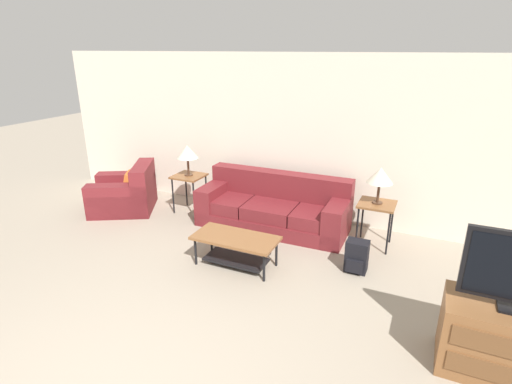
{
  "coord_description": "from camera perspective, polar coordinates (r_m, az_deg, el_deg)",
  "views": [
    {
      "loc": [
        2.12,
        -1.51,
        2.67
      ],
      "look_at": [
        -0.01,
        3.15,
        0.8
      ],
      "focal_mm": 28.0,
      "sensor_mm": 36.0,
      "label": 1
    }
  ],
  "objects": [
    {
      "name": "couch",
      "position": [
        6.23,
        2.54,
        -2.38
      ],
      "size": [
        2.32,
        0.91,
        0.82
      ],
      "color": "maroon",
      "rests_on": "ground_plane"
    },
    {
      "name": "armchair",
      "position": [
        7.23,
        -18.15,
        -0.25
      ],
      "size": [
        1.33,
        1.3,
        0.8
      ],
      "color": "maroon",
      "rests_on": "ground_plane"
    },
    {
      "name": "backpack",
      "position": [
        5.2,
        14.18,
        -8.94
      ],
      "size": [
        0.27,
        0.28,
        0.41
      ],
      "color": "black",
      "rests_on": "ground_plane"
    },
    {
      "name": "coffee_table",
      "position": [
        5.14,
        -2.92,
        -7.46
      ],
      "size": [
        1.08,
        0.52,
        0.4
      ],
      "color": "brown",
      "rests_on": "ground_plane"
    },
    {
      "name": "table_lamp_left",
      "position": [
        6.67,
        -9.78,
        5.62
      ],
      "size": [
        0.35,
        0.35,
        0.51
      ],
      "color": "#472D1E",
      "rests_on": "side_table_left"
    },
    {
      "name": "table_lamp_right",
      "position": [
        5.61,
        17.32,
        2.22
      ],
      "size": [
        0.35,
        0.35,
        0.51
      ],
      "color": "#472D1E",
      "rests_on": "side_table_right"
    },
    {
      "name": "side_table_right",
      "position": [
        5.76,
        16.84,
        -2.26
      ],
      "size": [
        0.49,
        0.47,
        0.65
      ],
      "color": "brown",
      "rests_on": "ground_plane"
    },
    {
      "name": "side_table_left",
      "position": [
        6.81,
        -9.55,
        1.76
      ],
      "size": [
        0.49,
        0.47,
        0.65
      ],
      "color": "brown",
      "rests_on": "ground_plane"
    },
    {
      "name": "wall_back",
      "position": [
        6.47,
        4.88,
        7.73
      ],
      "size": [
        8.96,
        0.06,
        2.6
      ],
      "color": "silver",
      "rests_on": "ground_plane"
    },
    {
      "name": "tv_console",
      "position": [
        4.17,
        32.78,
        -17.79
      ],
      "size": [
        1.12,
        0.55,
        0.65
      ],
      "color": "brown",
      "rests_on": "ground_plane"
    }
  ]
}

